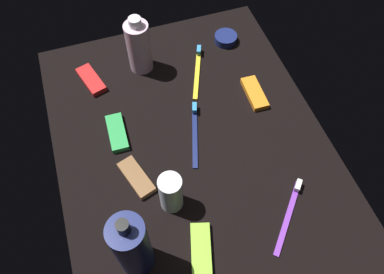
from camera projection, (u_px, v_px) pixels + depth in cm
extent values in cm
cube|color=black|center=(192.00, 145.00, 91.71)|extent=(84.00, 64.00, 1.20)
cylinder|color=navy|center=(132.00, 247.00, 68.66)|extent=(6.72, 6.72, 18.78)
cylinder|color=black|center=(123.00, 227.00, 59.51)|extent=(2.20, 2.20, 2.80)
cylinder|color=silver|center=(139.00, 47.00, 98.30)|extent=(6.28, 6.28, 14.37)
cylinder|color=silver|center=(135.00, 22.00, 91.27)|extent=(3.20, 3.20, 2.20)
cylinder|color=silver|center=(171.00, 193.00, 78.67)|extent=(4.98, 4.98, 10.63)
cube|color=navy|center=(195.00, 135.00, 91.97)|extent=(17.50, 6.66, 0.90)
cube|color=#338CCC|center=(194.00, 108.00, 95.05)|extent=(2.81, 1.84, 1.20)
cube|color=purple|center=(288.00, 217.00, 81.00)|extent=(14.28, 12.83, 0.90)
cube|color=white|center=(298.00, 185.00, 83.76)|extent=(2.68, 2.55, 1.20)
cube|color=yellow|center=(197.00, 73.00, 102.58)|extent=(17.12, 7.90, 0.90)
cube|color=#338CCC|center=(199.00, 50.00, 105.65)|extent=(2.82, 2.00, 1.20)
cube|color=red|center=(91.00, 80.00, 100.84)|extent=(11.11, 6.82, 1.50)
cube|color=green|center=(117.00, 133.00, 91.97)|extent=(10.52, 4.33, 1.50)
cube|color=#8CD133|center=(201.00, 249.00, 77.08)|extent=(11.10, 6.76, 1.50)
cube|color=brown|center=(136.00, 177.00, 85.61)|extent=(11.13, 7.03, 1.50)
cube|color=orange|center=(254.00, 93.00, 98.44)|extent=(10.53, 4.35, 1.50)
cylinder|color=navy|center=(226.00, 38.00, 108.62)|extent=(6.42, 6.42, 2.18)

